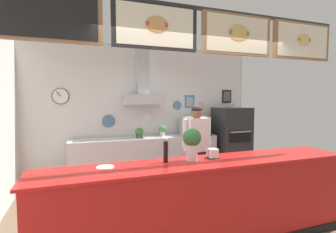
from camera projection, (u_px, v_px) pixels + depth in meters
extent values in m
plane|color=brown|center=(192.00, 229.00, 3.34)|extent=(6.06, 6.06, 0.00)
cube|color=gray|center=(144.00, 112.00, 5.61)|extent=(5.05, 0.12, 2.87)
cube|color=silver|center=(145.00, 112.00, 5.55)|extent=(5.01, 0.01, 2.83)
cylinder|color=black|center=(61.00, 96.00, 4.93)|extent=(0.32, 0.02, 0.32)
cylinder|color=white|center=(61.00, 96.00, 4.92)|extent=(0.29, 0.01, 0.29)
cube|color=black|center=(59.00, 94.00, 4.90)|extent=(0.08, 0.01, 0.09)
cylinder|color=teal|center=(109.00, 121.00, 5.28)|extent=(0.27, 0.02, 0.27)
cylinder|color=white|center=(147.00, 117.00, 5.56)|extent=(0.20, 0.02, 0.20)
cylinder|color=teal|center=(177.00, 105.00, 5.78)|extent=(0.21, 0.02, 0.21)
cube|color=black|center=(227.00, 96.00, 6.21)|extent=(0.26, 0.02, 0.32)
cube|color=#545454|center=(227.00, 96.00, 6.20)|extent=(0.18, 0.01, 0.23)
cube|color=teal|center=(190.00, 102.00, 5.88)|extent=(0.24, 0.02, 0.30)
cube|color=#9E9E9E|center=(190.00, 102.00, 5.87)|extent=(0.17, 0.01, 0.21)
cube|color=white|center=(201.00, 106.00, 5.99)|extent=(0.24, 0.02, 0.29)
cube|color=#BCBCBC|center=(201.00, 106.00, 5.98)|extent=(0.17, 0.01, 0.21)
cube|color=#B7BABF|center=(144.00, 99.00, 5.31)|extent=(0.84, 0.42, 0.20)
cube|color=#B7BABF|center=(143.00, 71.00, 5.35)|extent=(0.24, 0.24, 1.00)
cube|color=#2D2D2D|center=(198.00, 8.00, 3.02)|extent=(4.33, 0.04, 0.04)
cube|color=olive|center=(50.00, 16.00, 2.47)|extent=(1.00, 0.05, 0.51)
cube|color=black|center=(50.00, 15.00, 2.44)|extent=(0.90, 0.01, 0.45)
cube|color=black|center=(156.00, 26.00, 2.83)|extent=(1.00, 0.05, 0.51)
cube|color=#F2E5C6|center=(157.00, 26.00, 2.81)|extent=(0.90, 0.01, 0.45)
ellipsoid|color=tan|center=(157.00, 24.00, 2.79)|extent=(0.26, 0.04, 0.18)
cube|color=#B74233|center=(157.00, 24.00, 2.79)|extent=(0.25, 0.01, 0.05)
cube|color=olive|center=(237.00, 35.00, 3.20)|extent=(1.00, 0.05, 0.51)
cube|color=beige|center=(238.00, 34.00, 3.17)|extent=(0.90, 0.01, 0.45)
ellipsoid|color=#DBAD60|center=(239.00, 33.00, 3.16)|extent=(0.30, 0.04, 0.21)
cube|color=#51843D|center=(239.00, 33.00, 3.15)|extent=(0.29, 0.01, 0.05)
cube|color=olive|center=(302.00, 41.00, 3.56)|extent=(1.00, 0.05, 0.51)
cube|color=#F2E5C6|center=(303.00, 41.00, 3.54)|extent=(0.90, 0.01, 0.45)
ellipsoid|color=#E5BC70|center=(304.00, 40.00, 3.53)|extent=(0.23, 0.04, 0.16)
cube|color=#51843D|center=(305.00, 40.00, 3.52)|extent=(0.22, 0.01, 0.04)
cube|color=#B21916|center=(204.00, 204.00, 2.99)|extent=(3.76, 0.60, 0.97)
cube|color=red|center=(205.00, 162.00, 2.95)|extent=(3.84, 0.63, 0.03)
cube|color=silver|center=(146.00, 159.00, 5.28)|extent=(3.07, 0.55, 0.93)
cube|color=#9FA1A5|center=(146.00, 173.00, 5.30)|extent=(2.92, 0.50, 0.02)
cube|color=#232326|center=(231.00, 141.00, 5.78)|extent=(0.72, 0.66, 1.53)
cube|color=black|center=(240.00, 138.00, 5.45)|extent=(0.54, 0.02, 0.20)
cube|color=#A3A5AD|center=(241.00, 132.00, 5.43)|extent=(0.50, 0.02, 0.02)
cylinder|color=#A3A5AD|center=(232.00, 105.00, 5.72)|extent=(0.14, 0.14, 0.10)
cube|color=#232328|center=(196.00, 176.00, 4.27)|extent=(0.31, 0.23, 0.85)
cube|color=white|center=(197.00, 135.00, 4.22)|extent=(0.41, 0.27, 0.56)
cylinder|color=white|center=(208.00, 132.00, 4.32)|extent=(0.08, 0.08, 0.47)
cylinder|color=white|center=(185.00, 134.00, 4.11)|extent=(0.08, 0.08, 0.47)
sphere|color=brown|center=(197.00, 113.00, 4.19)|extent=(0.20, 0.20, 0.20)
ellipsoid|color=black|center=(197.00, 110.00, 4.19)|extent=(0.19, 0.19, 0.11)
cube|color=#A3A5AD|center=(194.00, 126.00, 5.59)|extent=(0.58, 0.44, 0.40)
cylinder|color=#4C4C51|center=(195.00, 128.00, 5.32)|extent=(0.06, 0.06, 0.06)
cube|color=black|center=(200.00, 135.00, 5.36)|extent=(0.52, 0.10, 0.04)
sphere|color=black|center=(207.00, 123.00, 5.42)|extent=(0.04, 0.04, 0.04)
cylinder|color=#4C4C51|center=(139.00, 136.00, 5.17)|extent=(0.14, 0.14, 0.06)
ellipsoid|color=#387A3D|center=(139.00, 132.00, 5.16)|extent=(0.18, 0.18, 0.16)
cylinder|color=beige|center=(162.00, 134.00, 5.40)|extent=(0.11, 0.11, 0.09)
ellipsoid|color=#47894C|center=(162.00, 129.00, 5.39)|extent=(0.17, 0.17, 0.15)
cylinder|color=silver|center=(192.00, 152.00, 2.97)|extent=(0.13, 0.13, 0.20)
cylinder|color=gray|center=(192.00, 158.00, 2.98)|extent=(0.12, 0.12, 0.06)
ellipsoid|color=#2D6638|center=(192.00, 137.00, 2.96)|extent=(0.22, 0.22, 0.22)
cube|color=#262628|center=(213.00, 158.00, 3.10)|extent=(0.13, 0.13, 0.01)
cylinder|color=#262628|center=(208.00, 153.00, 3.08)|extent=(0.01, 0.01, 0.13)
cylinder|color=#262628|center=(217.00, 152.00, 3.12)|extent=(0.01, 0.01, 0.13)
cube|color=white|center=(213.00, 153.00, 3.10)|extent=(0.11, 0.11, 0.11)
cylinder|color=black|center=(166.00, 152.00, 2.89)|extent=(0.05, 0.05, 0.24)
sphere|color=gray|center=(166.00, 140.00, 2.88)|extent=(0.05, 0.05, 0.05)
cylinder|color=white|center=(105.00, 167.00, 2.67)|extent=(0.19, 0.19, 0.01)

